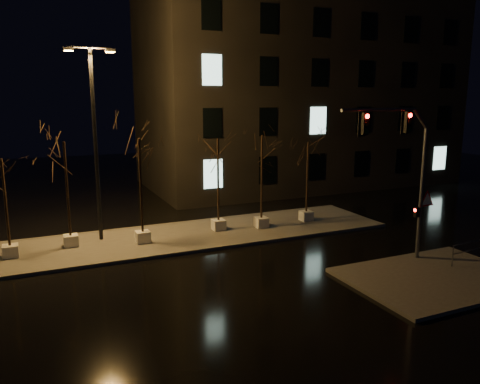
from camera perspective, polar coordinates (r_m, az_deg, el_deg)
name	(u,v)px	position (r m, az deg, el deg)	size (l,w,h in m)	color
ground	(227,278)	(19.00, -1.56, -10.46)	(90.00, 90.00, 0.00)	black
median	(182,237)	(24.32, -7.03, -5.41)	(22.00, 5.00, 0.15)	#4D4A44
sidewalk_corner	(436,278)	(20.38, 22.73, -9.60)	(7.00, 5.00, 0.15)	#4D4A44
building	(299,93)	(40.08, 7.19, 11.91)	(25.00, 12.00, 15.00)	black
tree_0	(3,181)	(22.47, -26.89, 1.22)	(1.80, 1.80, 4.52)	silver
tree_1	(65,166)	(22.97, -20.52, 3.03)	(1.80, 1.80, 5.09)	silver
tree_2	(140,162)	(22.62, -12.13, 3.58)	(1.80, 1.80, 5.20)	silver
tree_3	(218,159)	(24.35, -2.71, 3.99)	(1.80, 1.80, 4.99)	silver
tree_4	(262,156)	(24.84, 2.68, 4.39)	(1.80, 1.80, 5.13)	silver
tree_5	(308,160)	(26.57, 8.26, 3.89)	(1.80, 1.80, 4.62)	silver
traffic_signal_mast	(406,163)	(20.60, 19.59, 3.40)	(5.35, 0.42, 6.53)	#595C60
streetlight_main	(95,132)	(23.53, -17.29, 7.02)	(2.31, 0.37, 9.25)	black
guard_rail_a	(469,249)	(22.35, 26.15, -6.24)	(2.12, 0.21, 0.92)	#595C60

